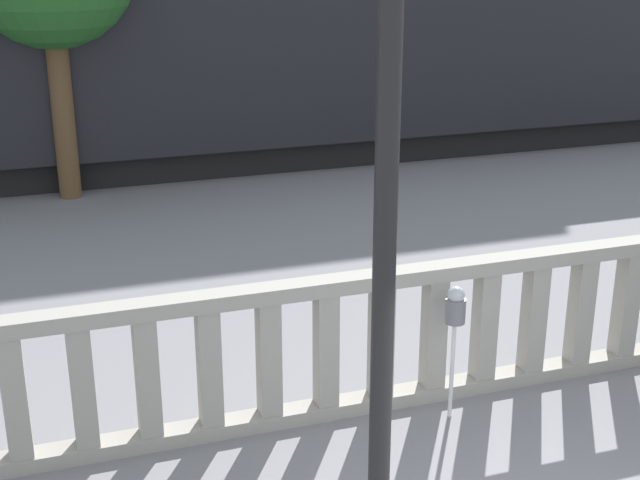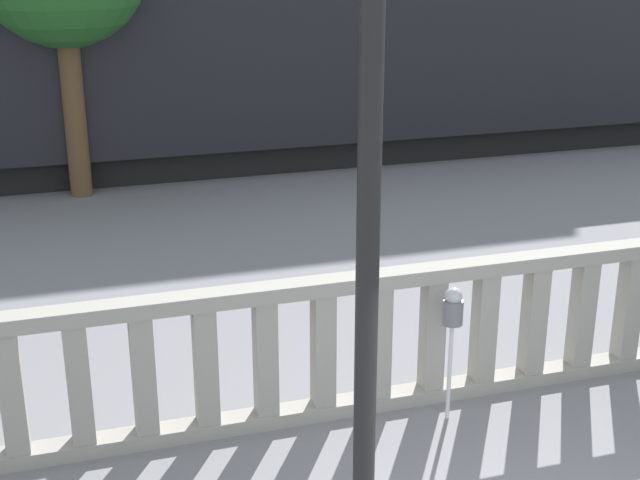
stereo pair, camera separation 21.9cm
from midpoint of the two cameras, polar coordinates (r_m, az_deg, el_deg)
balustrade at (r=8.64m, az=4.90°, el=-6.19°), size 12.53×0.24×1.41m
lamppost at (r=4.82m, az=3.17°, el=12.07°), size 0.37×0.37×6.72m
parking_meter at (r=8.28m, az=7.89°, el=-4.63°), size 0.19×0.19×1.34m
train_near at (r=17.09m, az=-11.07°, el=10.49°), size 28.54×2.61×4.13m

